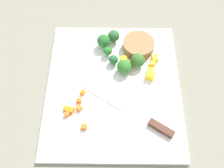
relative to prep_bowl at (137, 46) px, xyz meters
name	(u,v)px	position (x,y,z in m)	size (l,w,h in m)	color
ground_plane	(112,88)	(0.13, -0.08, -0.03)	(4.00, 4.00, 0.00)	gray
cutting_board	(112,87)	(0.13, -0.08, -0.02)	(0.44, 0.38, 0.01)	white
prep_bowl	(137,46)	(0.00, 0.00, 0.00)	(0.10, 0.10, 0.03)	#986F44
chef_knife	(140,117)	(0.23, 0.00, -0.01)	(0.17, 0.25, 0.02)	silver
carrot_dice_0	(81,93)	(0.16, -0.16, -0.01)	(0.01, 0.01, 0.01)	orange
carrot_dice_1	(70,110)	(0.21, -0.19, -0.01)	(0.02, 0.01, 0.01)	orange
carrot_dice_2	(83,127)	(0.26, -0.15, -0.01)	(0.01, 0.01, 0.01)	orange
carrot_dice_3	(78,108)	(0.21, -0.17, -0.01)	(0.01, 0.01, 0.01)	orange
carrot_dice_4	(65,109)	(0.21, -0.20, -0.01)	(0.01, 0.01, 0.01)	orange
carrot_dice_5	(78,101)	(0.19, -0.17, -0.01)	(0.01, 0.01, 0.01)	orange
carrot_dice_6	(65,114)	(0.23, -0.20, -0.01)	(0.01, 0.01, 0.01)	orange
pepper_dice_0	(149,76)	(0.11, 0.03, 0.00)	(0.02, 0.02, 0.02)	yellow
pepper_dice_1	(149,72)	(0.09, 0.03, -0.01)	(0.02, 0.02, 0.02)	yellow
pepper_dice_2	(122,60)	(0.05, -0.05, -0.01)	(0.02, 0.02, 0.02)	yellow
pepper_dice_3	(154,58)	(0.04, 0.05, -0.01)	(0.02, 0.02, 0.02)	yellow
pepper_dice_4	(127,65)	(0.07, -0.03, -0.01)	(0.02, 0.02, 0.02)	yellow
pepper_dice_5	(151,64)	(0.06, 0.04, -0.01)	(0.02, 0.01, 0.02)	yellow
broccoli_floret_0	(107,51)	(0.03, -0.09, 0.00)	(0.03, 0.03, 0.03)	#8BBC69
broccoli_floret_1	(113,60)	(0.06, -0.07, 0.00)	(0.03, 0.03, 0.03)	#85BC57
broccoli_floret_2	(114,36)	(-0.03, -0.07, 0.01)	(0.04, 0.04, 0.04)	#95B36B
broccoli_floret_3	(123,67)	(0.08, -0.04, 0.01)	(0.04, 0.04, 0.04)	#80C167
broccoli_floret_4	(136,60)	(0.06, -0.01, 0.01)	(0.04, 0.04, 0.05)	#93B966
broccoli_floret_5	(102,41)	(-0.01, -0.11, 0.01)	(0.04, 0.04, 0.05)	#89B059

